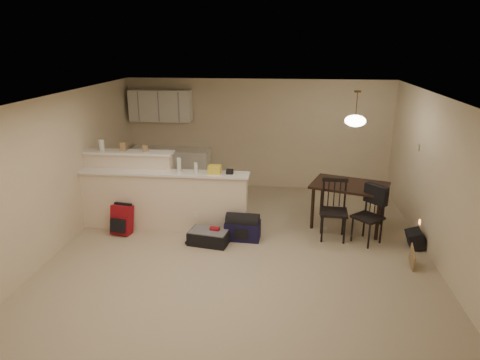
# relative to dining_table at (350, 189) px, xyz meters

# --- Properties ---
(room) EXTENTS (7.00, 7.02, 2.50)m
(room) POSITION_rel_dining_table_xyz_m (-1.83, -1.36, 0.52)
(room) COLOR tan
(room) RESTS_ON ground
(breakfast_bar) EXTENTS (3.08, 0.58, 1.39)m
(breakfast_bar) POSITION_rel_dining_table_xyz_m (-3.59, -0.38, -0.12)
(breakfast_bar) COLOR beige
(breakfast_bar) RESTS_ON ground
(upper_cabinets) EXTENTS (1.40, 0.34, 0.70)m
(upper_cabinets) POSITION_rel_dining_table_xyz_m (-4.03, 1.96, 1.17)
(upper_cabinets) COLOR white
(upper_cabinets) RESTS_ON room
(kitchen_counter) EXTENTS (1.80, 0.60, 0.90)m
(kitchen_counter) POSITION_rel_dining_table_xyz_m (-3.83, 1.83, -0.28)
(kitchen_counter) COLOR white
(kitchen_counter) RESTS_ON ground
(thermostat) EXTENTS (0.02, 0.12, 0.12)m
(thermostat) POSITION_rel_dining_table_xyz_m (1.16, 0.19, 0.77)
(thermostat) COLOR beige
(thermostat) RESTS_ON room
(jar) EXTENTS (0.10, 0.10, 0.20)m
(jar) POSITION_rel_dining_table_xyz_m (-4.51, -0.24, 0.76)
(jar) COLOR silver
(jar) RESTS_ON breakfast_bar
(cereal_box) EXTENTS (0.10, 0.07, 0.16)m
(cereal_box) POSITION_rel_dining_table_xyz_m (-4.10, -0.24, 0.74)
(cereal_box) COLOR #9A794F
(cereal_box) RESTS_ON breakfast_bar
(small_box) EXTENTS (0.08, 0.06, 0.12)m
(small_box) POSITION_rel_dining_table_xyz_m (-3.69, -0.24, 0.72)
(small_box) COLOR #9A794F
(small_box) RESTS_ON breakfast_bar
(bottle_a) EXTENTS (0.07, 0.07, 0.26)m
(bottle_a) POSITION_rel_dining_table_xyz_m (-3.02, -0.46, 0.49)
(bottle_a) COLOR silver
(bottle_a) RESTS_ON breakfast_bar
(bottle_b) EXTENTS (0.06, 0.06, 0.18)m
(bottle_b) POSITION_rel_dining_table_xyz_m (-2.73, -0.46, 0.45)
(bottle_b) COLOR silver
(bottle_b) RESTS_ON breakfast_bar
(bag_lump) EXTENTS (0.22, 0.18, 0.14)m
(bag_lump) POSITION_rel_dining_table_xyz_m (-2.40, -0.46, 0.43)
(bag_lump) COLOR #9A794F
(bag_lump) RESTS_ON breakfast_bar
(pouch) EXTENTS (0.12, 0.10, 0.08)m
(pouch) POSITION_rel_dining_table_xyz_m (-2.13, -0.46, 0.40)
(pouch) COLOR #9A794F
(pouch) RESTS_ON breakfast_bar
(dining_table) EXTENTS (1.53, 1.25, 0.83)m
(dining_table) POSITION_rel_dining_table_xyz_m (0.00, 0.00, 0.00)
(dining_table) COLOR black
(dining_table) RESTS_ON ground
(pendant_lamp) EXTENTS (0.36, 0.36, 0.62)m
(pendant_lamp) POSITION_rel_dining_table_xyz_m (0.00, 0.00, 1.26)
(pendant_lamp) COLOR brown
(pendant_lamp) RESTS_ON room
(dining_chair_near) EXTENTS (0.48, 0.46, 1.05)m
(dining_chair_near) POSITION_rel_dining_table_xyz_m (-0.32, -0.55, -0.20)
(dining_chair_near) COLOR black
(dining_chair_near) RESTS_ON ground
(dining_chair_far) EXTENTS (0.59, 0.59, 0.98)m
(dining_chair_far) POSITION_rel_dining_table_xyz_m (0.24, -0.64, -0.24)
(dining_chair_far) COLOR black
(dining_chair_far) RESTS_ON ground
(suitcase) EXTENTS (0.72, 0.53, 0.22)m
(suitcase) POSITION_rel_dining_table_xyz_m (-2.42, -0.98, -0.62)
(suitcase) COLOR black
(suitcase) RESTS_ON ground
(red_backpack) EXTENTS (0.38, 0.27, 0.52)m
(red_backpack) POSITION_rel_dining_table_xyz_m (-4.04, -0.75, -0.47)
(red_backpack) COLOR maroon
(red_backpack) RESTS_ON ground
(navy_duffel) EXTENTS (0.61, 0.35, 0.33)m
(navy_duffel) POSITION_rel_dining_table_xyz_m (-1.87, -0.75, -0.56)
(navy_duffel) COLOR #131137
(navy_duffel) RESTS_ON ground
(black_daypack) EXTENTS (0.24, 0.34, 0.29)m
(black_daypack) POSITION_rel_dining_table_xyz_m (1.02, -0.75, -0.58)
(black_daypack) COLOR black
(black_daypack) RESTS_ON ground
(cardboard_sheet) EXTENTS (0.06, 0.38, 0.29)m
(cardboard_sheet) POSITION_rel_dining_table_xyz_m (0.80, -1.43, -0.58)
(cardboard_sheet) COLOR #9A794F
(cardboard_sheet) RESTS_ON ground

